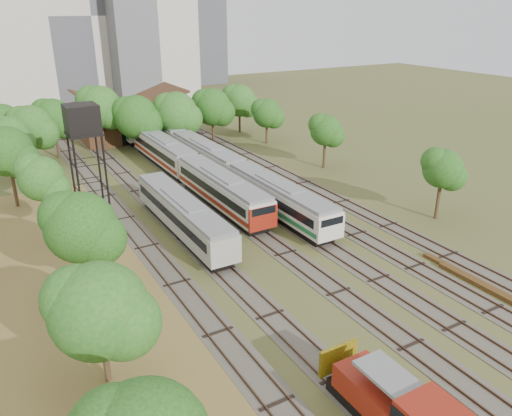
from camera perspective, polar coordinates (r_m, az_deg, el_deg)
ground at (r=37.61m, az=14.88°, el=-10.74°), size 240.00×240.00×0.00m
dry_grass_patch at (r=36.14m, az=-16.63°, el=-12.39°), size 14.00×60.00×0.04m
tracks at (r=55.59m, az=-3.66°, el=1.10°), size 24.60×80.00×0.19m
railcar_red_set at (r=59.99m, az=-7.58°, el=4.46°), size 2.97×34.57×3.67m
railcar_green_set at (r=64.93m, az=-5.65°, el=5.86°), size 2.87×52.08×3.55m
railcar_rear at (r=85.01m, az=-14.83°, el=9.30°), size 3.24×16.08×4.01m
shunter_locomotive at (r=27.10m, az=16.17°, el=-21.51°), size 2.60×8.10×3.40m
old_grey_coach at (r=46.91m, az=-8.35°, el=-0.78°), size 2.78×18.00×3.44m
water_tower at (r=52.15m, az=-19.24°, el=9.22°), size 3.22×3.22×11.12m
rail_pile_near at (r=41.58m, az=25.77°, el=-8.71°), size 0.68×10.22×0.34m
rail_pile_far at (r=42.97m, az=23.15°, el=-7.27°), size 0.56×8.92×0.29m
maintenance_shed at (r=84.47m, az=-14.10°, el=9.84°), size 16.45×11.55×7.58m
tree_band_left at (r=44.24m, az=-23.27°, el=0.96°), size 7.70×64.89×8.66m
tree_band_far at (r=75.68m, az=-13.03°, el=10.58°), size 38.10×10.90×9.44m
tree_band_right at (r=65.92m, az=7.59°, el=8.78°), size 4.59×38.04×7.20m
tower_centre at (r=124.30m, az=-19.31°, el=20.09°), size 20.00×18.00×36.00m
tower_far_right at (r=143.76m, az=-6.72°, el=19.62°), size 12.00×12.00×28.00m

